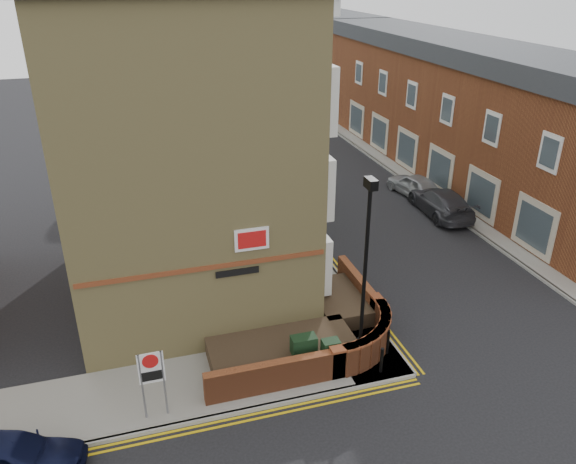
% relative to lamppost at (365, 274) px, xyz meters
% --- Properties ---
extents(ground, '(120.00, 120.00, 0.00)m').
position_rel_lamppost_xyz_m(ground, '(-1.60, -1.20, -3.34)').
color(ground, black).
rests_on(ground, ground).
extents(pavement_corner, '(13.00, 3.00, 0.12)m').
position_rel_lamppost_xyz_m(pavement_corner, '(-5.10, 0.30, -3.28)').
color(pavement_corner, gray).
rests_on(pavement_corner, ground).
extents(pavement_main, '(2.00, 32.00, 0.12)m').
position_rel_lamppost_xyz_m(pavement_main, '(0.40, 14.80, -3.28)').
color(pavement_main, gray).
rests_on(pavement_main, ground).
extents(pavement_far, '(4.00, 40.00, 0.12)m').
position_rel_lamppost_xyz_m(pavement_far, '(11.40, 11.80, -3.28)').
color(pavement_far, gray).
rests_on(pavement_far, ground).
extents(kerb_side, '(13.00, 0.15, 0.12)m').
position_rel_lamppost_xyz_m(kerb_side, '(-5.10, -1.20, -3.28)').
color(kerb_side, gray).
rests_on(kerb_side, ground).
extents(kerb_main_near, '(0.15, 32.00, 0.12)m').
position_rel_lamppost_xyz_m(kerb_main_near, '(1.40, 14.80, -3.28)').
color(kerb_main_near, gray).
rests_on(kerb_main_near, ground).
extents(kerb_main_far, '(0.15, 40.00, 0.12)m').
position_rel_lamppost_xyz_m(kerb_main_far, '(9.40, 11.80, -3.28)').
color(kerb_main_far, gray).
rests_on(kerb_main_far, ground).
extents(yellow_lines_side, '(13.00, 0.28, 0.01)m').
position_rel_lamppost_xyz_m(yellow_lines_side, '(-5.10, -1.45, -3.34)').
color(yellow_lines_side, gold).
rests_on(yellow_lines_side, ground).
extents(yellow_lines_main, '(0.28, 32.00, 0.01)m').
position_rel_lamppost_xyz_m(yellow_lines_main, '(1.65, 14.80, -3.34)').
color(yellow_lines_main, gold).
rests_on(yellow_lines_main, ground).
extents(corner_building, '(8.95, 10.40, 13.60)m').
position_rel_lamppost_xyz_m(corner_building, '(-4.44, 6.80, 2.88)').
color(corner_building, tan).
rests_on(corner_building, ground).
extents(garden_wall, '(6.80, 6.00, 1.20)m').
position_rel_lamppost_xyz_m(garden_wall, '(-1.60, 1.30, -3.34)').
color(garden_wall, brown).
rests_on(garden_wall, ground).
extents(lamppost, '(0.25, 0.50, 6.30)m').
position_rel_lamppost_xyz_m(lamppost, '(0.00, 0.00, 0.00)').
color(lamppost, black).
rests_on(lamppost, pavement_corner).
extents(utility_cabinet_large, '(0.80, 0.45, 1.20)m').
position_rel_lamppost_xyz_m(utility_cabinet_large, '(-1.90, 0.10, -2.62)').
color(utility_cabinet_large, black).
rests_on(utility_cabinet_large, pavement_corner).
extents(utility_cabinet_small, '(0.55, 0.40, 1.10)m').
position_rel_lamppost_xyz_m(utility_cabinet_small, '(-1.10, -0.20, -2.67)').
color(utility_cabinet_small, black).
rests_on(utility_cabinet_small, pavement_corner).
extents(bollard_near, '(0.11, 0.11, 0.90)m').
position_rel_lamppost_xyz_m(bollard_near, '(0.40, -0.80, -2.77)').
color(bollard_near, black).
rests_on(bollard_near, pavement_corner).
extents(bollard_far, '(0.11, 0.11, 0.90)m').
position_rel_lamppost_xyz_m(bollard_far, '(1.00, -0.00, -2.77)').
color(bollard_far, black).
rests_on(bollard_far, pavement_corner).
extents(zone_sign, '(0.72, 0.07, 2.20)m').
position_rel_lamppost_xyz_m(zone_sign, '(-6.60, -0.70, -1.70)').
color(zone_sign, slate).
rests_on(zone_sign, pavement_corner).
extents(far_terrace, '(5.40, 30.40, 8.00)m').
position_rel_lamppost_xyz_m(far_terrace, '(12.90, 15.80, 0.70)').
color(far_terrace, brown).
rests_on(far_terrace, ground).
extents(far_terrace_cream, '(5.40, 12.40, 8.00)m').
position_rel_lamppost_xyz_m(far_terrace_cream, '(12.90, 36.80, 0.71)').
color(far_terrace_cream, '#B9AF99').
rests_on(far_terrace_cream, ground).
extents(tree_near, '(3.64, 3.65, 6.70)m').
position_rel_lamppost_xyz_m(tree_near, '(0.40, 12.85, 1.36)').
color(tree_near, '#382B1E').
rests_on(tree_near, pavement_main).
extents(tree_mid, '(4.03, 4.03, 7.42)m').
position_rel_lamppost_xyz_m(tree_mid, '(0.40, 20.85, 1.85)').
color(tree_mid, '#382B1E').
rests_on(tree_mid, pavement_main).
extents(tree_far, '(3.81, 3.81, 7.00)m').
position_rel_lamppost_xyz_m(tree_far, '(0.40, 28.85, 1.57)').
color(tree_far, '#382B1E').
rests_on(tree_far, pavement_main).
extents(traffic_light_assembly, '(0.20, 0.16, 4.20)m').
position_rel_lamppost_xyz_m(traffic_light_assembly, '(0.80, 23.80, -0.56)').
color(traffic_light_assembly, black).
rests_on(traffic_light_assembly, pavement_main).
extents(navy_hatchback, '(3.96, 2.47, 1.26)m').
position_rel_lamppost_xyz_m(navy_hatchback, '(-10.29, -1.70, -2.71)').
color(navy_hatchback, black).
rests_on(navy_hatchback, ground).
extents(silver_car_near, '(1.62, 4.31, 1.41)m').
position_rel_lamppost_xyz_m(silver_car_near, '(2.00, 14.61, -2.64)').
color(silver_car_near, gray).
rests_on(silver_car_near, ground).
extents(red_car_main, '(2.74, 4.81, 1.27)m').
position_rel_lamppost_xyz_m(red_car_main, '(2.69, 19.36, -2.71)').
color(red_car_main, maroon).
rests_on(red_car_main, ground).
extents(grey_car_far, '(2.23, 4.87, 1.38)m').
position_rel_lamppost_xyz_m(grey_car_far, '(8.90, 10.05, -2.65)').
color(grey_car_far, '#34353A').
rests_on(grey_car_far, ground).
extents(silver_car_far, '(2.11, 3.93, 1.27)m').
position_rel_lamppost_xyz_m(silver_car_far, '(8.87, 12.80, -2.71)').
color(silver_car_far, '#94989B').
rests_on(silver_car_far, ground).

